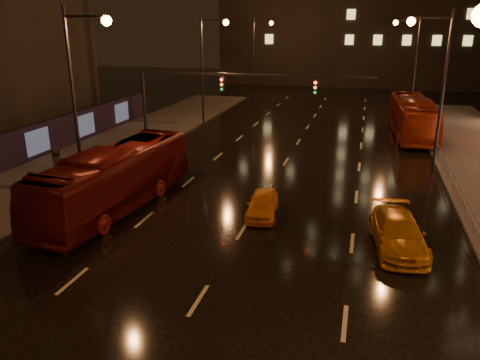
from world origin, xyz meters
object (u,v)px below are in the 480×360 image
object	(u,v)px
bus_curb	(412,117)
pedestrian_b	(33,190)
bus_red	(116,179)
taxi_near	(262,204)
taxi_far	(398,233)
pedestrian_c	(57,163)

from	to	relation	value
bus_curb	pedestrian_b	bearing A→B (deg)	-134.16
bus_red	taxi_near	size ratio (longest dim) A/B	3.28
bus_red	pedestrian_b	xyz separation A→B (m)	(-4.00, -1.33, -0.51)
taxi_near	taxi_far	world-z (taller)	taxi_far
bus_curb	taxi_far	world-z (taller)	bus_curb
taxi_far	pedestrian_c	distance (m)	20.08
bus_red	taxi_far	xyz separation A→B (m)	(13.85, -1.09, -0.90)
pedestrian_c	taxi_far	bearing A→B (deg)	-118.05
bus_red	pedestrian_b	size ratio (longest dim) A/B	6.08
taxi_near	pedestrian_b	bearing A→B (deg)	-174.65
pedestrian_b	pedestrian_c	size ratio (longest dim) A/B	0.98
bus_curb	pedestrian_b	world-z (taller)	bus_curb
bus_red	pedestrian_c	xyz separation A→B (m)	(-5.78, 3.10, -0.49)
taxi_far	pedestrian_b	bearing A→B (deg)	173.72
taxi_near	bus_curb	bearing A→B (deg)	61.84
bus_curb	taxi_far	xyz separation A→B (m)	(-2.15, -22.55, -0.94)
bus_curb	pedestrian_c	world-z (taller)	bus_curb
pedestrian_c	bus_red	bearing A→B (deg)	-134.24
bus_red	taxi_near	distance (m)	7.62
bus_red	bus_curb	size ratio (longest dim) A/B	0.98
bus_red	taxi_near	world-z (taller)	bus_red
bus_curb	taxi_near	bearing A→B (deg)	-115.36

